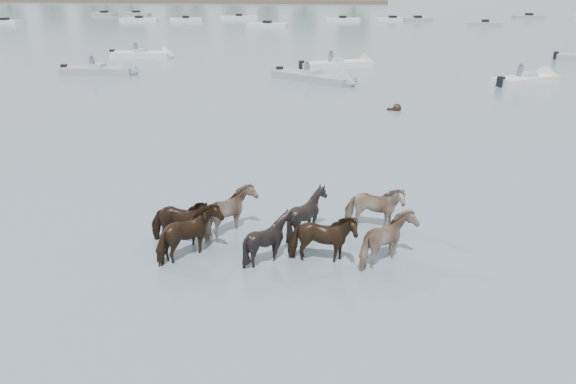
# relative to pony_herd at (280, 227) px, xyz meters

# --- Properties ---
(ground) EXTENTS (400.00, 400.00, 0.00)m
(ground) POSITION_rel_pony_herd_xyz_m (-1.16, 0.76, -0.55)
(ground) COLOR slate
(ground) RESTS_ON ground
(pony_herd) EXTENTS (6.71, 3.54, 1.39)m
(pony_herd) POSITION_rel_pony_herd_xyz_m (0.00, 0.00, 0.00)
(pony_herd) COLOR black
(pony_herd) RESTS_ON ground
(swimming_pony) EXTENTS (0.72, 0.44, 0.44)m
(swimming_pony) POSITION_rel_pony_herd_xyz_m (3.80, 16.10, -0.45)
(swimming_pony) COLOR black
(swimming_pony) RESTS_ON ground
(motorboat_a) EXTENTS (5.57, 1.81, 1.92)m
(motorboat_a) POSITION_rel_pony_herd_xyz_m (-15.35, 25.25, -0.32)
(motorboat_a) COLOR gray
(motorboat_a) RESTS_ON ground
(motorboat_b) EXTENTS (6.10, 4.88, 1.92)m
(motorboat_b) POSITION_rel_pony_herd_xyz_m (-0.38, 23.75, -0.33)
(motorboat_b) COLOR gray
(motorboat_b) RESTS_ON ground
(motorboat_c) EXTENTS (6.03, 3.87, 1.92)m
(motorboat_c) POSITION_rel_pony_herd_xyz_m (0.94, 30.38, -0.33)
(motorboat_c) COLOR silver
(motorboat_c) RESTS_ON ground
(motorboat_d) EXTENTS (4.99, 4.27, 1.92)m
(motorboat_d) POSITION_rel_pony_herd_xyz_m (12.99, 25.21, -0.32)
(motorboat_d) COLOR silver
(motorboat_d) RESTS_ON ground
(motorboat_f) EXTENTS (5.58, 1.80, 1.92)m
(motorboat_f) POSITION_rel_pony_herd_xyz_m (-15.52, 33.91, -0.32)
(motorboat_f) COLOR silver
(motorboat_f) RESTS_ON ground
(distant_flotilla) EXTENTS (103.46, 26.09, 0.93)m
(distant_flotilla) POSITION_rel_pony_herd_xyz_m (-2.48, 77.66, -0.29)
(distant_flotilla) COLOR silver
(distant_flotilla) RESTS_ON ground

